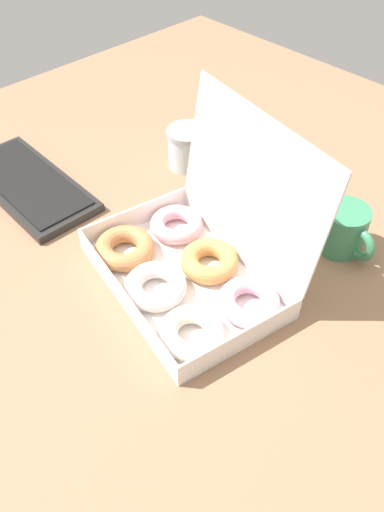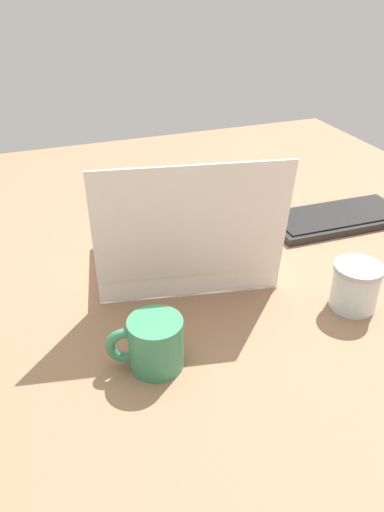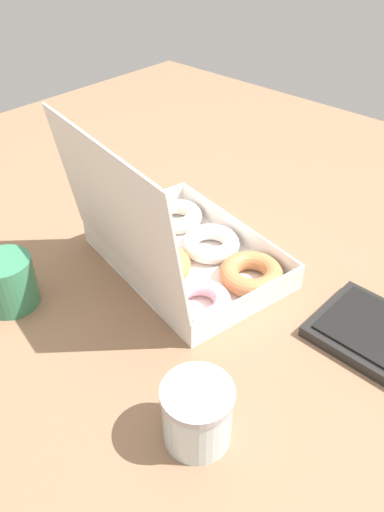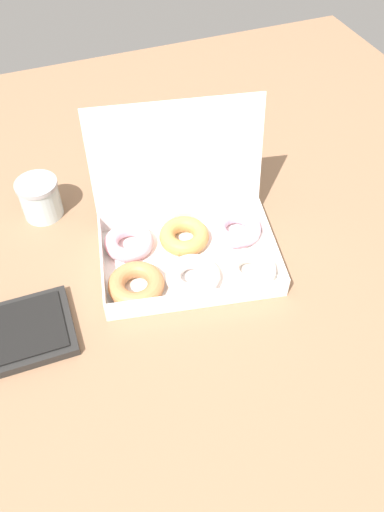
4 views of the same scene
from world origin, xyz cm
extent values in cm
cube|color=#926B4D|center=(0.00, 0.00, -1.00)|extent=(180.00, 180.00, 2.00)
cube|color=white|center=(-1.10, -2.46, 0.20)|extent=(39.26, 30.18, 0.40)
cube|color=white|center=(-18.24, 0.91, 2.69)|extent=(4.98, 23.45, 4.57)
cube|color=white|center=(16.04, -5.82, 2.69)|extent=(4.98, 23.45, 4.57)
cube|color=white|center=(-3.36, -13.95, 2.69)|extent=(33.96, 7.04, 4.57)
cube|color=white|center=(1.15, 9.03, 2.69)|extent=(33.96, 7.04, 4.57)
cube|color=white|center=(1.53, 10.96, 16.75)|extent=(35.43, 10.65, 23.62)
torus|color=#BC7948|center=(-13.30, -5.84, 2.01)|extent=(14.81, 14.81, 3.40)
torus|color=silver|center=(-2.20, -7.88, 2.01)|extent=(14.50, 14.50, 3.14)
torus|color=#F1DFD1|center=(9.16, -10.25, 2.01)|extent=(11.28, 11.28, 3.19)
torus|color=#F2A2B1|center=(-11.48, 5.58, 2.01)|extent=(13.98, 13.98, 2.95)
torus|color=#CD8B48|center=(-0.14, 3.12, 2.01)|extent=(13.72, 13.72, 3.39)
torus|color=#E7A5BD|center=(11.33, 1.18, 2.01)|extent=(11.29, 11.29, 3.08)
cylinder|color=#3A865D|center=(13.00, 25.29, 4.46)|extent=(8.92, 8.92, 8.91)
cylinder|color=black|center=(13.00, 25.29, 7.31)|extent=(7.85, 7.85, 0.53)
cylinder|color=silver|center=(-26.60, 22.96, 4.02)|extent=(8.70, 8.70, 8.04)
cylinder|color=#B2B2B7|center=(-26.60, 22.96, 8.54)|extent=(9.13, 9.13, 1.00)
camera|label=1|loc=(43.13, -42.81, 67.30)|focal=35.00mm
camera|label=2|loc=(28.69, 84.39, 57.64)|focal=35.00mm
camera|label=3|loc=(-51.08, 50.56, 57.56)|focal=35.00mm
camera|label=4|loc=(-24.46, -65.80, 78.98)|focal=35.00mm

